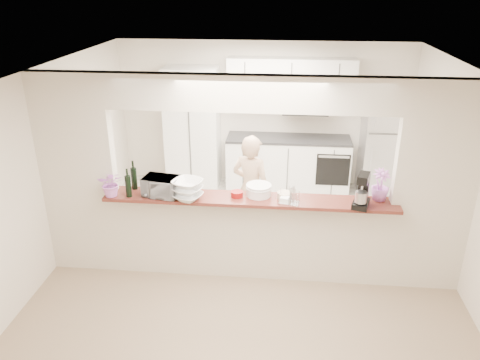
# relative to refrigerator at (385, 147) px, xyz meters

# --- Properties ---
(floor) EXTENTS (6.00, 6.00, 0.00)m
(floor) POSITION_rel_refrigerator_xyz_m (-2.05, -2.65, -0.85)
(floor) COLOR gray
(floor) RESTS_ON ground
(tile_overlay) EXTENTS (5.00, 2.90, 0.01)m
(tile_overlay) POSITION_rel_refrigerator_xyz_m (-2.05, -1.10, -0.84)
(tile_overlay) COLOR beige
(tile_overlay) RESTS_ON floor
(partition) EXTENTS (5.00, 0.15, 2.50)m
(partition) POSITION_rel_refrigerator_xyz_m (-2.05, -2.65, 0.63)
(partition) COLOR beige
(partition) RESTS_ON floor
(bar_counter) EXTENTS (3.40, 0.38, 1.09)m
(bar_counter) POSITION_rel_refrigerator_xyz_m (-2.05, -2.65, -0.27)
(bar_counter) COLOR beige
(bar_counter) RESTS_ON floor
(kitchen_cabinets) EXTENTS (3.15, 0.62, 2.25)m
(kitchen_cabinets) POSITION_rel_refrigerator_xyz_m (-2.24, 0.07, 0.12)
(kitchen_cabinets) COLOR white
(kitchen_cabinets) RESTS_ON floor
(refrigerator) EXTENTS (0.75, 0.70, 1.70)m
(refrigerator) POSITION_rel_refrigerator_xyz_m (0.00, 0.00, 0.00)
(refrigerator) COLOR #BCBCC1
(refrigerator) RESTS_ON floor
(flower_left) EXTENTS (0.32, 0.29, 0.31)m
(flower_left) POSITION_rel_refrigerator_xyz_m (-3.65, -2.80, 0.40)
(flower_left) COLOR #EE7ED6
(flower_left) RESTS_ON bar_counter
(wine_bottle_a) EXTENTS (0.07, 0.07, 0.36)m
(wine_bottle_a) POSITION_rel_refrigerator_xyz_m (-3.45, -2.58, 0.38)
(wine_bottle_a) COLOR black
(wine_bottle_a) RESTS_ON bar_counter
(wine_bottle_b) EXTENTS (0.07, 0.07, 0.35)m
(wine_bottle_b) POSITION_rel_refrigerator_xyz_m (-3.45, -2.80, 0.38)
(wine_bottle_b) COLOR black
(wine_bottle_b) RESTS_ON bar_counter
(toaster_oven) EXTENTS (0.45, 0.34, 0.23)m
(toaster_oven) POSITION_rel_refrigerator_xyz_m (-3.08, -2.73, 0.35)
(toaster_oven) COLOR #9D9DA1
(toaster_oven) RESTS_ON bar_counter
(serving_bowls) EXTENTS (0.42, 0.42, 0.24)m
(serving_bowls) POSITION_rel_refrigerator_xyz_m (-2.75, -2.82, 0.36)
(serving_bowls) COLOR white
(serving_bowls) RESTS_ON bar_counter
(plate_stack_a) EXTENTS (0.30, 0.30, 0.13)m
(plate_stack_a) POSITION_rel_refrigerator_xyz_m (-1.95, -2.62, 0.31)
(plate_stack_a) COLOR white
(plate_stack_a) RESTS_ON bar_counter
(plate_stack_b) EXTENTS (0.30, 0.30, 0.10)m
(plate_stack_b) POSITION_rel_refrigerator_xyz_m (-1.95, -2.62, 0.29)
(plate_stack_b) COLOR white
(plate_stack_b) RESTS_ON bar_counter
(red_bowl) EXTENTS (0.14, 0.14, 0.07)m
(red_bowl) POSITION_rel_refrigerator_xyz_m (-2.20, -2.68, 0.27)
(red_bowl) COLOR maroon
(red_bowl) RESTS_ON bar_counter
(tan_bowl) EXTENTS (0.17, 0.17, 0.08)m
(tan_bowl) POSITION_rel_refrigerator_xyz_m (-1.65, -2.68, 0.28)
(tan_bowl) COLOR #C5AB8B
(tan_bowl) RESTS_ON bar_counter
(utensil_caddy) EXTENTS (0.25, 0.17, 0.21)m
(utensil_caddy) POSITION_rel_refrigerator_xyz_m (-1.60, -2.80, 0.33)
(utensil_caddy) COLOR silver
(utensil_caddy) RESTS_ON bar_counter
(stand_mixer) EXTENTS (0.24, 0.30, 0.39)m
(stand_mixer) POSITION_rel_refrigerator_xyz_m (-0.80, -2.79, 0.42)
(stand_mixer) COLOR black
(stand_mixer) RESTS_ON bar_counter
(flower_right) EXTENTS (0.26, 0.26, 0.37)m
(flower_right) POSITION_rel_refrigerator_xyz_m (-0.57, -2.60, 0.42)
(flower_right) COLOR #D070C7
(flower_right) RESTS_ON bar_counter
(person) EXTENTS (0.66, 0.56, 1.54)m
(person) POSITION_rel_refrigerator_xyz_m (-2.10, -1.78, -0.08)
(person) COLOR #D3AB89
(person) RESTS_ON floor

